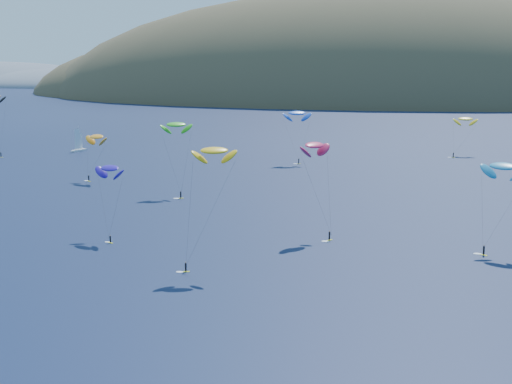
{
  "coord_description": "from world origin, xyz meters",
  "views": [
    {
      "loc": [
        21.57,
        -78.83,
        41.4
      ],
      "look_at": [
        -5.37,
        80.0,
        9.0
      ],
      "focal_mm": 50.0,
      "sensor_mm": 36.0,
      "label": 1
    }
  ],
  "objects": [
    {
      "name": "island",
      "position": [
        39.4,
        562.36,
        -10.74
      ],
      "size": [
        730.0,
        300.0,
        210.0
      ],
      "color": "#3D3526",
      "rests_on": "ground"
    },
    {
      "name": "kitesurfer_11",
      "position": [
        56.48,
        215.27,
        14.02
      ],
      "size": [
        10.5,
        13.94,
        16.56
      ],
      "rotation": [
        0.0,
        0.0,
        -0.05
      ],
      "color": "yellow",
      "rests_on": "ground"
    },
    {
      "name": "kitesurfer_3",
      "position": [
        -35.97,
        121.35,
        19.77
      ],
      "size": [
        9.71,
        14.01,
        22.28
      ],
      "rotation": [
        0.0,
        0.0,
        0.41
      ],
      "color": "yellow",
      "rests_on": "ground"
    },
    {
      "name": "kitesurfer_9",
      "position": [
        7.91,
        81.08,
        20.01
      ],
      "size": [
        9.12,
        13.17,
        22.49
      ],
      "rotation": [
        0.0,
        0.0,
        0.93
      ],
      "color": "yellow",
      "rests_on": "ground"
    },
    {
      "name": "kitesurfer_4",
      "position": [
        -7.57,
        183.65,
        18.16
      ],
      "size": [
        11.2,
        9.66,
        21.04
      ],
      "rotation": [
        0.0,
        0.0,
        0.34
      ],
      "color": "yellow",
      "rests_on": "ground"
    },
    {
      "name": "kitesurfer_5",
      "position": [
        48.03,
        74.46,
        17.35
      ],
      "size": [
        10.22,
        12.23,
        19.99
      ],
      "rotation": [
        0.0,
        0.0,
        -0.56
      ],
      "color": "yellow",
      "rests_on": "ground"
    },
    {
      "name": "kitesurfer_1",
      "position": [
        -66.8,
        136.38,
        13.82
      ],
      "size": [
        9.93,
        8.84,
        16.38
      ],
      "rotation": [
        0.0,
        0.0,
        -0.52
      ],
      "color": "yellow",
      "rests_on": "ground"
    },
    {
      "name": "kitesurfer_2",
      "position": [
        -9.13,
        53.91,
        22.16
      ],
      "size": [
        9.28,
        11.25,
        24.52
      ],
      "rotation": [
        0.0,
        0.0,
        0.31
      ],
      "color": "yellow",
      "rests_on": "ground"
    },
    {
      "name": "sailboat",
      "position": [
        -99.18,
        195.86,
        0.91
      ],
      "size": [
        8.9,
        8.0,
        10.62
      ],
      "rotation": [
        0.0,
        0.0,
        -0.34
      ],
      "color": "silver",
      "rests_on": "ground"
    },
    {
      "name": "kitesurfer_10",
      "position": [
        -37.22,
        71.14,
        15.14
      ],
      "size": [
        8.95,
        11.8,
        17.44
      ],
      "rotation": [
        0.0,
        0.0,
        -0.47
      ],
      "color": "yellow",
      "rests_on": "ground"
    }
  ]
}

